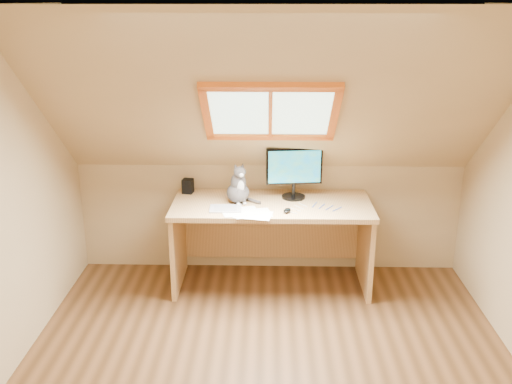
{
  "coord_description": "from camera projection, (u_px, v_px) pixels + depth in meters",
  "views": [
    {
      "loc": [
        -0.01,
        -3.2,
        2.43
      ],
      "look_at": [
        -0.11,
        1.0,
        1.0
      ],
      "focal_mm": 40.0,
      "sensor_mm": 36.0,
      "label": 1
    }
  ],
  "objects": [
    {
      "name": "cat",
      "position": [
        238.0,
        188.0,
        4.84
      ],
      "size": [
        0.27,
        0.29,
        0.36
      ],
      "color": "#4B4543",
      "rests_on": "desk"
    },
    {
      "name": "cables",
      "position": [
        314.0,
        208.0,
        4.75
      ],
      "size": [
        0.51,
        0.26,
        0.01
      ],
      "color": "silver",
      "rests_on": "desk"
    },
    {
      "name": "ground",
      "position": [
        269.0,
        382.0,
        3.81
      ],
      "size": [
        3.5,
        3.5,
        0.0
      ],
      "primitive_type": "plane",
      "color": "brown",
      "rests_on": "ground"
    },
    {
      "name": "room_shell",
      "position": [
        270.0,
        183.0,
        3.26
      ],
      "size": [
        3.52,
        3.52,
        2.41
      ],
      "color": "tan",
      "rests_on": "ground"
    },
    {
      "name": "mouse",
      "position": [
        287.0,
        211.0,
        4.65
      ],
      "size": [
        0.08,
        0.11,
        0.03
      ],
      "primitive_type": "ellipsoid",
      "rotation": [
        0.0,
        0.0,
        -0.31
      ],
      "color": "black",
      "rests_on": "desk"
    },
    {
      "name": "desk",
      "position": [
        272.0,
        225.0,
        5.01
      ],
      "size": [
        1.7,
        0.74,
        0.78
      ],
      "color": "tan",
      "rests_on": "ground"
    },
    {
      "name": "monitor",
      "position": [
        294.0,
        170.0,
        4.9
      ],
      "size": [
        0.49,
        0.21,
        0.45
      ],
      "color": "black",
      "rests_on": "desk"
    },
    {
      "name": "papers",
      "position": [
        248.0,
        213.0,
        4.62
      ],
      "size": [
        0.35,
        0.3,
        0.01
      ],
      "color": "white",
      "rests_on": "desk"
    },
    {
      "name": "desk_speaker",
      "position": [
        188.0,
        186.0,
        5.1
      ],
      "size": [
        0.1,
        0.1,
        0.13
      ],
      "primitive_type": "cube",
      "rotation": [
        0.0,
        0.0,
        -0.18
      ],
      "color": "black",
      "rests_on": "desk"
    },
    {
      "name": "graphics_tablet",
      "position": [
        226.0,
        209.0,
        4.72
      ],
      "size": [
        0.27,
        0.2,
        0.01
      ],
      "primitive_type": "cube",
      "rotation": [
        0.0,
        0.0,
        0.04
      ],
      "color": "#B2B2B7",
      "rests_on": "desk"
    }
  ]
}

